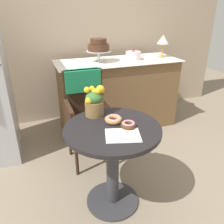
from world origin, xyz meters
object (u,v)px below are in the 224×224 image
wicker_chair (86,102)px  donut_mid (113,119)px  cafe_table (113,151)px  tiered_cake_stand (99,47)px  table_lamp (163,40)px  flower_vase (94,102)px  round_layer_cake (133,56)px  donut_front (128,125)px

wicker_chair → donut_mid: (0.06, -0.64, 0.10)m
cafe_table → tiered_cake_stand: 1.45m
tiered_cake_stand → table_lamp: size_ratio=1.05×
flower_vase → table_lamp: bearing=40.5°
cafe_table → donut_mid: 0.25m
tiered_cake_stand → round_layer_cake: tiered_cake_stand is taller
donut_front → donut_mid: same height
wicker_chair → round_layer_cake: bearing=32.0°
wicker_chair → donut_mid: bearing=-89.0°
donut_front → flower_vase: 0.35m
cafe_table → round_layer_cake: bearing=59.9°
cafe_table → donut_front: donut_front is taller
wicker_chair → donut_front: size_ratio=8.32×
table_lamp → round_layer_cake: bearing=-179.2°
round_layer_cake → wicker_chair: bearing=-143.7°
wicker_chair → round_layer_cake: size_ratio=5.04×
donut_mid → tiered_cake_stand: (0.26, 1.22, 0.34)m
tiered_cake_stand → table_lamp: (0.87, -0.00, 0.03)m
cafe_table → table_lamp: 1.85m
flower_vase → round_layer_cake: round_layer_cake is taller
cafe_table → table_lamp: (1.17, 1.30, 0.61)m
donut_mid → table_lamp: (1.13, 1.22, 0.37)m
table_lamp → flower_vase: bearing=-139.5°
donut_front → table_lamp: (1.06, 1.34, 0.37)m
flower_vase → table_lamp: size_ratio=0.86×
cafe_table → tiered_cake_stand: tiered_cake_stand is taller
round_layer_cake → cafe_table: bearing=-120.1°
donut_front → donut_mid: (-0.07, 0.12, -0.00)m
donut_mid → tiered_cake_stand: tiered_cake_stand is taller
donut_mid → tiered_cake_stand: size_ratio=0.45×
wicker_chair → donut_front: 0.78m
donut_mid → table_lamp: bearing=47.1°
cafe_table → wicker_chair: (-0.03, 0.72, 0.13)m
flower_vase → tiered_cake_stand: tiered_cake_stand is taller
donut_front → donut_mid: size_ratio=0.85×
cafe_table → donut_front: (0.11, -0.04, 0.24)m
wicker_chair → flower_vase: (-0.04, -0.48, 0.20)m
cafe_table → wicker_chair: size_ratio=0.75×
cafe_table → round_layer_cake: round_layer_cake is taller
round_layer_cake → table_lamp: size_ratio=0.66×
donut_mid → round_layer_cake: round_layer_cake is taller
cafe_table → round_layer_cake: (0.75, 1.29, 0.44)m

